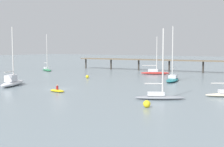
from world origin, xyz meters
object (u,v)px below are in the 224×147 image
sailboat_red (155,72)px  sailboat_green (47,69)px  sailboat_teal (173,78)px  dinghy_yellow (57,90)px  pier (212,58)px  mooring_buoy_mid (147,104)px  sailboat_gray (159,95)px  mooring_buoy_near (87,77)px  sailboat_white (12,82)px

sailboat_red → sailboat_green: bearing=-167.5°
sailboat_teal → dinghy_yellow: (-9.08, -24.18, -0.44)m
pier → mooring_buoy_mid: (7.77, -52.30, -3.78)m
mooring_buoy_mid → pier: bearing=98.5°
sailboat_green → sailboat_red: size_ratio=1.11×
sailboat_gray → sailboat_green: bearing=151.0°
pier → mooring_buoy_near: bearing=-123.1°
sailboat_green → sailboat_gray: (49.57, -27.49, -0.07)m
sailboat_teal → sailboat_white: (-21.05, -23.32, 0.15)m
sailboat_teal → mooring_buoy_mid: sailboat_teal is taller
sailboat_gray → sailboat_white: bearing=-176.9°
dinghy_yellow → pier: bearing=78.6°
pier → mooring_buoy_mid: bearing=-81.5°
mooring_buoy_near → sailboat_gray: bearing=-33.2°
sailboat_white → mooring_buoy_mid: size_ratio=12.30×
dinghy_yellow → sailboat_green: bearing=138.0°
pier → sailboat_white: bearing=-114.5°
pier → dinghy_yellow: size_ratio=19.54×
sailboat_teal → mooring_buoy_near: 19.09m
sailboat_green → mooring_buoy_mid: size_ratio=12.46×
sailboat_teal → sailboat_red: sailboat_teal is taller
sailboat_green → sailboat_red: (31.90, 7.06, -0.03)m
sailboat_white → sailboat_red: sailboat_white is taller
dinghy_yellow → mooring_buoy_mid: (17.63, -3.54, 0.23)m
sailboat_white → dinghy_yellow: sailboat_white is taller
pier → mooring_buoy_near: (-19.24, -29.46, -3.85)m
sailboat_gray → sailboat_red: bearing=117.1°
sailboat_gray → mooring_buoy_near: (-25.79, 16.89, -0.23)m
dinghy_yellow → mooring_buoy_near: size_ratio=4.16×
sailboat_red → mooring_buoy_mid: (18.89, -40.50, -0.21)m
mooring_buoy_mid → mooring_buoy_near: bearing=139.8°
sailboat_green → sailboat_teal: sailboat_teal is taller
mooring_buoy_near → dinghy_yellow: bearing=-64.1°
pier → mooring_buoy_near: 35.39m
sailboat_green → sailboat_gray: size_ratio=1.14×
pier → sailboat_green: bearing=-156.3°
sailboat_green → sailboat_red: 32.67m
mooring_buoy_mid → mooring_buoy_near: mooring_buoy_mid is taller
sailboat_teal → sailboat_white: size_ratio=1.05×
sailboat_green → sailboat_teal: size_ratio=0.96×
sailboat_green → sailboat_teal: bearing=-7.7°
pier → sailboat_gray: 46.95m
mooring_buoy_mid → sailboat_green: bearing=146.6°
pier → sailboat_teal: 24.86m
mooring_buoy_near → pier: bearing=56.9°
sailboat_red → dinghy_yellow: sailboat_red is taller
sailboat_white → sailboat_red: bearing=73.5°
sailboat_red → dinghy_yellow: bearing=-88.0°
pier → sailboat_teal: bearing=-91.8°
pier → dinghy_yellow: bearing=-101.4°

